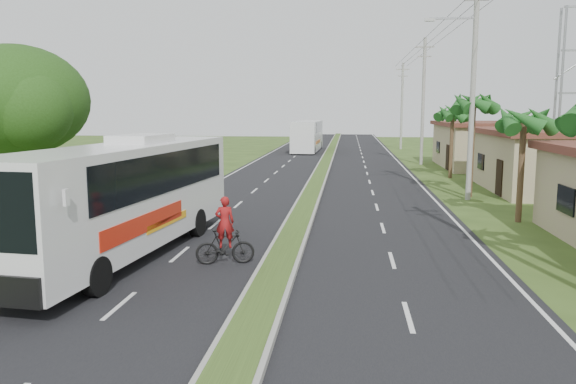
# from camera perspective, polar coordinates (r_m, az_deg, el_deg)

# --- Properties ---
(ground) EXTENTS (180.00, 180.00, 0.00)m
(ground) POSITION_cam_1_polar(r_m,az_deg,el_deg) (13.76, -2.87, -12.05)
(ground) COLOR #30471A
(ground) RESTS_ON ground
(road_asphalt) EXTENTS (14.00, 160.00, 0.02)m
(road_asphalt) POSITION_cam_1_polar(r_m,az_deg,el_deg) (33.15, 2.54, 0.02)
(road_asphalt) COLOR black
(road_asphalt) RESTS_ON ground
(median_strip) EXTENTS (1.20, 160.00, 0.18)m
(median_strip) POSITION_cam_1_polar(r_m,az_deg,el_deg) (33.14, 2.54, 0.18)
(median_strip) COLOR gray
(median_strip) RESTS_ON ground
(lane_edge_left) EXTENTS (0.12, 160.00, 0.01)m
(lane_edge_left) POSITION_cam_1_polar(r_m,az_deg,el_deg) (34.23, -8.73, 0.18)
(lane_edge_left) COLOR silver
(lane_edge_left) RESTS_ON ground
(lane_edge_right) EXTENTS (0.12, 160.00, 0.01)m
(lane_edge_right) POSITION_cam_1_polar(r_m,az_deg,el_deg) (33.41, 14.08, -0.17)
(lane_edge_right) COLOR silver
(lane_edge_right) RESTS_ON ground
(shop_mid) EXTENTS (7.60, 10.60, 3.67)m
(shop_mid) POSITION_cam_1_polar(r_m,az_deg,el_deg) (36.85, 25.08, 2.97)
(shop_mid) COLOR tan
(shop_mid) RESTS_ON ground
(shop_far) EXTENTS (8.60, 11.60, 3.82)m
(shop_far) POSITION_cam_1_polar(r_m,az_deg,el_deg) (50.26, 19.96, 4.56)
(shop_far) COLOR tan
(shop_far) RESTS_ON ground
(palm_verge_b) EXTENTS (2.40, 2.40, 5.05)m
(palm_verge_b) POSITION_cam_1_polar(r_m,az_deg,el_deg) (25.81, 22.86, 6.71)
(palm_verge_b) COLOR #473321
(palm_verge_b) RESTS_ON ground
(palm_verge_c) EXTENTS (2.40, 2.40, 5.85)m
(palm_verge_c) POSITION_cam_1_polar(r_m,az_deg,el_deg) (32.45, 18.36, 8.49)
(palm_verge_c) COLOR #473321
(palm_verge_c) RESTS_ON ground
(palm_verge_d) EXTENTS (2.40, 2.40, 5.25)m
(palm_verge_d) POSITION_cam_1_polar(r_m,az_deg,el_deg) (41.38, 16.39, 7.65)
(palm_verge_d) COLOR #473321
(palm_verge_d) RESTS_ON ground
(shade_tree) EXTENTS (6.30, 6.00, 7.54)m
(shade_tree) POSITION_cam_1_polar(r_m,az_deg,el_deg) (26.81, -26.02, 8.00)
(shade_tree) COLOR #473321
(shade_tree) RESTS_ON ground
(utility_pole_b) EXTENTS (3.20, 0.28, 12.00)m
(utility_pole_b) POSITION_cam_1_polar(r_m,az_deg,el_deg) (31.44, 18.25, 10.58)
(utility_pole_b) COLOR gray
(utility_pole_b) RESTS_ON ground
(utility_pole_c) EXTENTS (1.60, 0.28, 11.00)m
(utility_pole_c) POSITION_cam_1_polar(r_m,az_deg,el_deg) (51.16, 13.57, 9.08)
(utility_pole_c) COLOR gray
(utility_pole_c) RESTS_ON ground
(utility_pole_d) EXTENTS (1.60, 0.28, 10.50)m
(utility_pole_d) POSITION_cam_1_polar(r_m,az_deg,el_deg) (71.04, 11.49, 8.66)
(utility_pole_d) COLOR gray
(utility_pole_d) RESTS_ON ground
(coach_bus_main) EXTENTS (3.79, 12.45, 3.96)m
(coach_bus_main) POSITION_cam_1_polar(r_m,az_deg,el_deg) (19.04, -16.05, 0.11)
(coach_bus_main) COLOR silver
(coach_bus_main) RESTS_ON ground
(coach_bus_far) EXTENTS (2.93, 12.19, 3.53)m
(coach_bus_far) POSITION_cam_1_polar(r_m,az_deg,el_deg) (65.87, 2.00, 5.89)
(coach_bus_far) COLOR silver
(coach_bus_far) RESTS_ON ground
(motorcyclist) EXTENTS (1.90, 0.96, 2.16)m
(motorcyclist) POSITION_cam_1_polar(r_m,az_deg,el_deg) (17.62, -6.42, -4.95)
(motorcyclist) COLOR black
(motorcyclist) RESTS_ON ground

